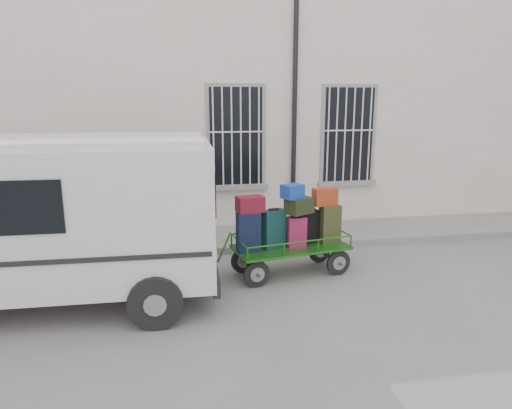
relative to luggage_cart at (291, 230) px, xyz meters
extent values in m
plane|color=slate|center=(-0.16, -0.13, -0.83)|extent=(80.00, 80.00, 0.00)
cube|color=beige|center=(-0.16, 5.37, 2.17)|extent=(24.00, 5.00, 6.00)
cylinder|color=black|center=(0.79, 2.79, 1.97)|extent=(0.11, 0.11, 5.60)
cube|color=black|center=(-0.56, 2.85, 1.42)|extent=(1.20, 0.08, 2.20)
cube|color=gray|center=(-0.56, 2.83, 0.26)|extent=(1.45, 0.22, 0.12)
cube|color=black|center=(2.14, 2.85, 1.42)|extent=(1.20, 0.08, 2.20)
cube|color=gray|center=(2.14, 2.83, 0.26)|extent=(1.45, 0.22, 0.12)
cube|color=slate|center=(-0.16, 2.07, -0.76)|extent=(24.00, 1.70, 0.15)
cylinder|color=black|center=(-0.70, -0.48, -0.60)|extent=(0.46, 0.13, 0.46)
cylinder|color=gray|center=(-0.70, -0.48, -0.60)|extent=(0.26, 0.13, 0.25)
cylinder|color=black|center=(-0.82, 0.21, -0.60)|extent=(0.46, 0.13, 0.46)
cylinder|color=gray|center=(-0.82, 0.21, -0.60)|extent=(0.26, 0.13, 0.25)
cylinder|color=black|center=(0.84, -0.20, -0.60)|extent=(0.46, 0.13, 0.46)
cylinder|color=gray|center=(0.84, -0.20, -0.60)|extent=(0.26, 0.13, 0.25)
cylinder|color=black|center=(0.72, 0.49, -0.60)|extent=(0.46, 0.13, 0.46)
cylinder|color=gray|center=(0.72, 0.49, -0.60)|extent=(0.26, 0.13, 0.25)
cube|color=#1E6416|center=(0.01, 0.00, -0.32)|extent=(2.15, 1.26, 0.05)
cylinder|color=#1E6416|center=(-1.21, -0.21, -0.19)|extent=(0.27, 0.08, 0.52)
cube|color=#101D31|center=(-0.78, -0.15, 0.04)|extent=(0.42, 0.28, 0.69)
cube|color=black|center=(-0.78, -0.15, 0.40)|extent=(0.17, 0.13, 0.03)
cube|color=#0B282A|center=(-0.31, -0.03, 0.04)|extent=(0.45, 0.33, 0.68)
cube|color=black|center=(-0.31, -0.03, 0.39)|extent=(0.18, 0.13, 0.03)
cube|color=maroon|center=(0.09, -0.07, -0.03)|extent=(0.33, 0.19, 0.55)
cube|color=black|center=(0.09, -0.07, 0.26)|extent=(0.14, 0.11, 0.03)
cube|color=black|center=(0.36, 0.16, 0.00)|extent=(0.43, 0.32, 0.60)
cube|color=black|center=(0.36, 0.16, 0.31)|extent=(0.17, 0.14, 0.03)
cube|color=#2E3319|center=(0.76, 0.08, 0.05)|extent=(0.38, 0.26, 0.69)
cube|color=black|center=(0.76, 0.08, 0.41)|extent=(0.16, 0.13, 0.03)
cube|color=maroon|center=(-0.74, -0.10, 0.52)|extent=(0.50, 0.37, 0.26)
cube|color=black|center=(0.14, -0.02, 0.44)|extent=(0.55, 0.49, 0.27)
cube|color=maroon|center=(0.66, 0.12, 0.55)|extent=(0.45, 0.27, 0.31)
cube|color=navy|center=(0.02, -0.01, 0.69)|extent=(0.42, 0.39, 0.24)
cube|color=white|center=(-3.92, -0.50, 0.61)|extent=(5.00, 2.27, 2.02)
cube|color=white|center=(-3.92, -0.50, 1.66)|extent=(4.77, 2.09, 0.11)
cube|color=black|center=(-1.44, -0.57, 0.94)|extent=(0.09, 1.57, 0.62)
cube|color=black|center=(-1.45, -0.57, -0.35)|extent=(0.17, 2.08, 0.25)
cube|color=white|center=(-1.40, -0.57, -0.09)|extent=(0.05, 0.47, 0.13)
cylinder|color=black|center=(-2.32, -1.58, -0.45)|extent=(0.77, 0.27, 0.76)
cylinder|color=black|center=(-2.26, 0.49, -0.45)|extent=(0.77, 0.27, 0.76)
camera|label=1|loc=(-2.01, -7.52, 2.27)|focal=32.00mm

